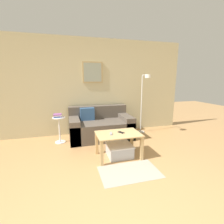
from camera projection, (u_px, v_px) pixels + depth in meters
The scene contains 10 objects.
wall_back at pixel (86, 87), 4.37m from camera, with size 5.60×0.09×2.55m.
area_rug at pixel (129, 172), 2.66m from camera, with size 0.98×0.60×0.01m, color #A39989.
couch at pixel (100, 127), 4.19m from camera, with size 1.56×0.90×0.79m.
coffee_table at pixel (118, 138), 3.11m from camera, with size 0.84×0.56×0.48m.
storage_bin at pixel (119, 150), 3.19m from camera, with size 0.48×0.45×0.24m.
floor_lamp at pixel (144, 98), 4.33m from camera, with size 0.22×0.49×1.61m.
side_table at pixel (59, 128), 3.84m from camera, with size 0.29×0.29×0.62m.
book_stack at pixel (58, 115), 3.79m from camera, with size 0.20×0.17×0.08m.
remote_control at pixel (111, 134), 3.05m from camera, with size 0.04×0.15×0.02m, color #99999E.
cell_phone at pixel (121, 132), 3.14m from camera, with size 0.07×0.14×0.01m, color black.
Camera 1 is at (-0.50, -1.17, 1.50)m, focal length 26.00 mm.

